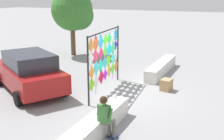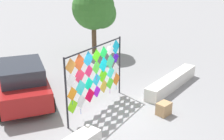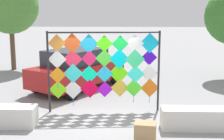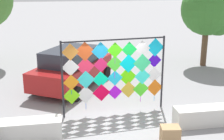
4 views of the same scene
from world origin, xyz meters
name	(u,v)px [view 3 (image 3 of 4)]	position (x,y,z in m)	size (l,w,h in m)	color
ground	(99,121)	(0.00, 0.00, 0.00)	(120.00, 120.00, 0.00)	gray
kite_display_rack	(104,64)	(0.10, 1.03, 1.62)	(3.73, 0.41, 2.72)	#232328
parked_car	(77,69)	(-1.27, 4.10, 0.89)	(4.02, 4.86, 1.75)	maroon
cardboard_box_large	(145,132)	(1.31, -1.44, 0.26)	(0.55, 0.43, 0.51)	tan
tree_far_right	(7,5)	(-5.83, 8.39, 3.69)	(3.26, 3.38, 5.25)	brown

